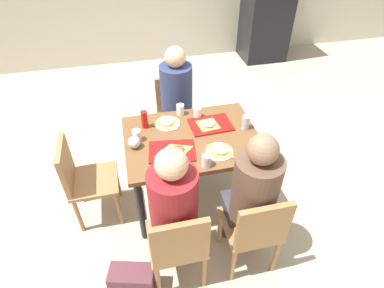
{
  "coord_description": "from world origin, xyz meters",
  "views": [
    {
      "loc": [
        -0.46,
        -2.0,
        2.39
      ],
      "look_at": [
        0.0,
        0.0,
        0.67
      ],
      "focal_mm": 29.39,
      "sensor_mm": 36.0,
      "label": 1
    }
  ],
  "objects_px": {
    "tray_red_far": "(211,125)",
    "plastic_cup_a": "(180,110)",
    "person_in_red": "(173,205)",
    "chair_near_left": "(178,244)",
    "condiment_bottle": "(145,119)",
    "drink_fridge": "(268,0)",
    "paper_plate_near_edge": "(219,152)",
    "tray_red_near": "(172,151)",
    "pizza_slice_a": "(174,151)",
    "soda_can": "(246,122)",
    "pizza_slice_c": "(166,122)",
    "pizza_slice_d": "(220,150)",
    "plastic_cup_c": "(137,135)",
    "chair_left_end": "(82,177)",
    "person_far_side": "(177,98)",
    "main_table": "(192,146)",
    "chair_near_right": "(255,228)",
    "plastic_cup_d": "(197,113)",
    "pizza_slice_b": "(208,124)",
    "paper_plate_center": "(168,124)",
    "chair_far_side": "(176,110)",
    "foil_bundle": "(134,142)",
    "plastic_cup_b": "(206,161)",
    "person_in_brown_jacket": "(252,191)"
  },
  "relations": [
    {
      "from": "person_in_red",
      "to": "chair_near_left",
      "type": "bearing_deg",
      "value": -90.0
    },
    {
      "from": "drink_fridge",
      "to": "paper_plate_near_edge",
      "type": "bearing_deg",
      "value": -119.14
    },
    {
      "from": "pizza_slice_a",
      "to": "chair_far_side",
      "type": "bearing_deg",
      "value": 79.4
    },
    {
      "from": "condiment_bottle",
      "to": "drink_fridge",
      "type": "xyz_separation_m",
      "value": [
        2.25,
        2.62,
        0.13
      ]
    },
    {
      "from": "plastic_cup_d",
      "to": "pizza_slice_b",
      "type": "bearing_deg",
      "value": -69.01
    },
    {
      "from": "tray_red_near",
      "to": "condiment_bottle",
      "type": "height_order",
      "value": "condiment_bottle"
    },
    {
      "from": "person_in_red",
      "to": "drink_fridge",
      "type": "bearing_deg",
      "value": 58.35
    },
    {
      "from": "pizza_slice_d",
      "to": "soda_can",
      "type": "xyz_separation_m",
      "value": [
        0.3,
        0.25,
        0.04
      ]
    },
    {
      "from": "foil_bundle",
      "to": "paper_plate_center",
      "type": "bearing_deg",
      "value": 39.13
    },
    {
      "from": "condiment_bottle",
      "to": "plastic_cup_b",
      "type": "bearing_deg",
      "value": -56.16
    },
    {
      "from": "foil_bundle",
      "to": "person_in_red",
      "type": "bearing_deg",
      "value": -72.99
    },
    {
      "from": "condiment_bottle",
      "to": "drink_fridge",
      "type": "relative_size",
      "value": 0.08
    },
    {
      "from": "tray_red_near",
      "to": "pizza_slice_b",
      "type": "relative_size",
      "value": 1.5
    },
    {
      "from": "tray_red_far",
      "to": "paper_plate_center",
      "type": "relative_size",
      "value": 1.64
    },
    {
      "from": "main_table",
      "to": "chair_near_left",
      "type": "relative_size",
      "value": 1.35
    },
    {
      "from": "person_in_red",
      "to": "plastic_cup_b",
      "type": "bearing_deg",
      "value": 44.87
    },
    {
      "from": "chair_near_right",
      "to": "plastic_cup_c",
      "type": "distance_m",
      "value": 1.17
    },
    {
      "from": "person_in_brown_jacket",
      "to": "pizza_slice_b",
      "type": "height_order",
      "value": "person_in_brown_jacket"
    },
    {
      "from": "chair_near_left",
      "to": "plastic_cup_c",
      "type": "bearing_deg",
      "value": 101.0
    },
    {
      "from": "pizza_slice_d",
      "to": "foil_bundle",
      "type": "bearing_deg",
      "value": 162.26
    },
    {
      "from": "paper_plate_center",
      "to": "pizza_slice_a",
      "type": "distance_m",
      "value": 0.39
    },
    {
      "from": "chair_left_end",
      "to": "person_far_side",
      "type": "height_order",
      "value": "person_far_side"
    },
    {
      "from": "soda_can",
      "to": "main_table",
      "type": "bearing_deg",
      "value": -177.49
    },
    {
      "from": "pizza_slice_d",
      "to": "condiment_bottle",
      "type": "xyz_separation_m",
      "value": [
        -0.54,
        0.46,
        0.06
      ]
    },
    {
      "from": "tray_red_near",
      "to": "soda_can",
      "type": "xyz_separation_m",
      "value": [
        0.67,
        0.17,
        0.05
      ]
    },
    {
      "from": "chair_near_left",
      "to": "pizza_slice_b",
      "type": "distance_m",
      "value": 1.07
    },
    {
      "from": "paper_plate_center",
      "to": "pizza_slice_d",
      "type": "relative_size",
      "value": 0.9
    },
    {
      "from": "chair_near_right",
      "to": "pizza_slice_d",
      "type": "relative_size",
      "value": 3.43
    },
    {
      "from": "person_in_brown_jacket",
      "to": "plastic_cup_d",
      "type": "distance_m",
      "value": 0.95
    },
    {
      "from": "plastic_cup_b",
      "to": "person_far_side",
      "type": "bearing_deg",
      "value": 91.58
    },
    {
      "from": "tray_red_far",
      "to": "plastic_cup_a",
      "type": "distance_m",
      "value": 0.32
    },
    {
      "from": "main_table",
      "to": "tray_red_far",
      "type": "bearing_deg",
      "value": 32.58
    },
    {
      "from": "foil_bundle",
      "to": "chair_near_right",
      "type": "bearing_deg",
      "value": -45.91
    },
    {
      "from": "soda_can",
      "to": "drink_fridge",
      "type": "distance_m",
      "value": 3.16
    },
    {
      "from": "person_in_brown_jacket",
      "to": "soda_can",
      "type": "relative_size",
      "value": 10.2
    },
    {
      "from": "tray_red_far",
      "to": "paper_plate_near_edge",
      "type": "xyz_separation_m",
      "value": [
        -0.03,
        -0.36,
        -0.0
      ]
    },
    {
      "from": "person_far_side",
      "to": "plastic_cup_b",
      "type": "distance_m",
      "value": 1.02
    },
    {
      "from": "person_in_brown_jacket",
      "to": "paper_plate_center",
      "type": "bearing_deg",
      "value": 116.69
    },
    {
      "from": "tray_red_far",
      "to": "soda_can",
      "type": "height_order",
      "value": "soda_can"
    },
    {
      "from": "pizza_slice_c",
      "to": "pizza_slice_d",
      "type": "xyz_separation_m",
      "value": [
        0.35,
        -0.47,
        0.0
      ]
    },
    {
      "from": "chair_left_end",
      "to": "plastic_cup_b",
      "type": "xyz_separation_m",
      "value": [
        0.97,
        -0.36,
        0.31
      ]
    },
    {
      "from": "paper_plate_near_edge",
      "to": "plastic_cup_a",
      "type": "relative_size",
      "value": 2.2
    },
    {
      "from": "paper_plate_center",
      "to": "plastic_cup_b",
      "type": "xyz_separation_m",
      "value": [
        0.2,
        -0.59,
        0.05
      ]
    },
    {
      "from": "chair_far_side",
      "to": "pizza_slice_a",
      "type": "bearing_deg",
      "value": -100.6
    },
    {
      "from": "paper_plate_near_edge",
      "to": "chair_near_left",
      "type": "bearing_deg",
      "value": -128.09
    },
    {
      "from": "chair_near_left",
      "to": "person_in_red",
      "type": "height_order",
      "value": "person_in_red"
    },
    {
      "from": "tray_red_far",
      "to": "soda_can",
      "type": "relative_size",
      "value": 2.95
    },
    {
      "from": "chair_near_left",
      "to": "person_in_red",
      "type": "relative_size",
      "value": 0.67
    },
    {
      "from": "pizza_slice_c",
      "to": "plastic_cup_d",
      "type": "height_order",
      "value": "plastic_cup_d"
    },
    {
      "from": "tray_red_near",
      "to": "pizza_slice_a",
      "type": "xyz_separation_m",
      "value": [
        0.02,
        -0.02,
        0.02
      ]
    }
  ]
}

